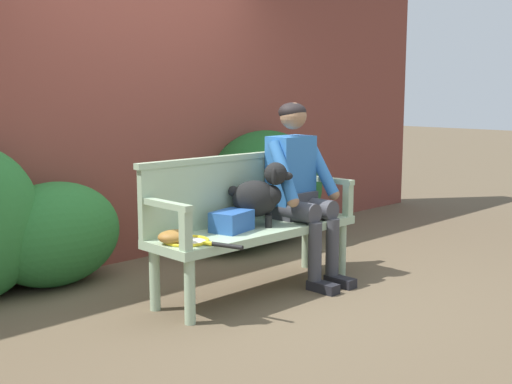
# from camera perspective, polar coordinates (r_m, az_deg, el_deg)

# --- Properties ---
(ground_plane) EXTENTS (40.00, 40.00, 0.00)m
(ground_plane) POSITION_cam_1_polar(r_m,az_deg,el_deg) (4.75, 0.00, -8.70)
(ground_plane) COLOR brown
(brick_garden_fence) EXTENTS (8.00, 0.30, 2.70)m
(brick_garden_fence) POSITION_cam_1_polar(r_m,az_deg,el_deg) (5.73, -10.93, 7.84)
(brick_garden_fence) COLOR brown
(brick_garden_fence) RESTS_ON ground
(hedge_bush_far_right) EXTENTS (1.13, 1.06, 1.06)m
(hedge_bush_far_right) POSITION_cam_1_polar(r_m,az_deg,el_deg) (6.27, 0.85, 0.58)
(hedge_bush_far_right) COLOR #194C1E
(hedge_bush_far_right) RESTS_ON ground
(hedge_bush_far_left) EXTENTS (1.06, 0.96, 0.60)m
(hedge_bush_far_left) POSITION_cam_1_polar(r_m,az_deg,el_deg) (5.97, -2.67, -2.09)
(hedge_bush_far_left) COLOR #337538
(hedge_bush_far_left) RESTS_ON ground
(hedge_bush_mid_left) EXTENTS (1.03, 0.63, 0.78)m
(hedge_bush_mid_left) POSITION_cam_1_polar(r_m,az_deg,el_deg) (5.02, -17.19, -3.56)
(hedge_bush_mid_left) COLOR #286B2D
(hedge_bush_mid_left) RESTS_ON ground
(garden_bench) EXTENTS (1.67, 0.49, 0.48)m
(garden_bench) POSITION_cam_1_polar(r_m,az_deg,el_deg) (4.64, 0.00, -3.83)
(garden_bench) COLOR #9EB793
(garden_bench) RESTS_ON ground
(bench_backrest) EXTENTS (1.71, 0.06, 0.50)m
(bench_backrest) POSITION_cam_1_polar(r_m,az_deg,el_deg) (4.74, -1.81, 0.33)
(bench_backrest) COLOR #9EB793
(bench_backrest) RESTS_ON garden_bench
(bench_armrest_left_end) EXTENTS (0.06, 0.49, 0.28)m
(bench_armrest_left_end) POSITION_cam_1_polar(r_m,az_deg,el_deg) (4.02, -7.23, -2.06)
(bench_armrest_left_end) COLOR #9EB793
(bench_armrest_left_end) RESTS_ON garden_bench
(bench_armrest_right_end) EXTENTS (0.06, 0.49, 0.28)m
(bench_armrest_right_end) POSITION_cam_1_polar(r_m,az_deg,el_deg) (5.12, 7.02, 0.31)
(bench_armrest_right_end) COLOR #9EB793
(bench_armrest_right_end) RESTS_ON garden_bench
(person_seated) EXTENTS (0.56, 0.64, 1.35)m
(person_seated) POSITION_cam_1_polar(r_m,az_deg,el_deg) (4.89, 3.76, 0.75)
(person_seated) COLOR black
(person_seated) RESTS_ON ground
(dog_on_bench) EXTENTS (0.40, 0.41, 0.46)m
(dog_on_bench) POSITION_cam_1_polar(r_m,az_deg,el_deg) (4.62, 0.39, -0.20)
(dog_on_bench) COLOR black
(dog_on_bench) RESTS_ON garden_bench
(tennis_racket) EXTENTS (0.36, 0.58, 0.03)m
(tennis_racket) POSITION_cam_1_polar(r_m,az_deg,el_deg) (4.17, -5.77, -4.32)
(tennis_racket) COLOR yellow
(tennis_racket) RESTS_ON garden_bench
(baseball_glove) EXTENTS (0.28, 0.26, 0.09)m
(baseball_glove) POSITION_cam_1_polar(r_m,az_deg,el_deg) (4.14, -7.08, -3.91)
(baseball_glove) COLOR #9E6B2D
(baseball_glove) RESTS_ON garden_bench
(sports_bag) EXTENTS (0.32, 0.26, 0.14)m
(sports_bag) POSITION_cam_1_polar(r_m,az_deg,el_deg) (4.48, -2.14, -2.56)
(sports_bag) COLOR #2856A3
(sports_bag) RESTS_ON garden_bench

